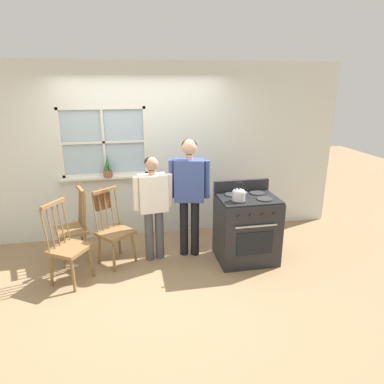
{
  "coord_description": "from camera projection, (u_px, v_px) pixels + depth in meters",
  "views": [
    {
      "loc": [
        -0.25,
        -3.89,
        2.41
      ],
      "look_at": [
        0.58,
        0.37,
        1.0
      ],
      "focal_mm": 32.0,
      "sensor_mm": 36.0,
      "label": 1
    }
  ],
  "objects": [
    {
      "name": "person_elderly_left",
      "position": [
        153.0,
        200.0,
        4.62
      ],
      "size": [
        0.54,
        0.26,
        1.47
      ],
      "rotation": [
        0.0,
        0.0,
        0.14
      ],
      "color": "#4C4C51",
      "rests_on": "ground_plane"
    },
    {
      "name": "handbag",
      "position": [
        102.0,
        199.0,
        4.67
      ],
      "size": [
        0.25,
        0.25,
        0.31
      ],
      "color": "brown",
      "rests_on": "chair_by_window"
    },
    {
      "name": "wall_back",
      "position": [
        144.0,
        153.0,
        5.31
      ],
      "size": [
        6.4,
        0.16,
        2.7
      ],
      "color": "silver",
      "rests_on": "ground_plane"
    },
    {
      "name": "potted_plant",
      "position": [
        108.0,
        170.0,
        5.19
      ],
      "size": [
        0.13,
        0.13,
        0.34
      ],
      "color": "#935B3D",
      "rests_on": "wall_back"
    },
    {
      "name": "stove",
      "position": [
        246.0,
        228.0,
        4.73
      ],
      "size": [
        0.8,
        0.68,
        1.08
      ],
      "color": "#232326",
      "rests_on": "ground_plane"
    },
    {
      "name": "kettle",
      "position": [
        239.0,
        194.0,
        4.4
      ],
      "size": [
        0.21,
        0.17,
        0.25
      ],
      "color": "#B7B7BC",
      "rests_on": "stove"
    },
    {
      "name": "person_teen_center",
      "position": [
        189.0,
        187.0,
        4.69
      ],
      "size": [
        0.57,
        0.3,
        1.68
      ],
      "rotation": [
        0.0,
        0.0,
        -0.23
      ],
      "color": "black",
      "rests_on": "ground_plane"
    },
    {
      "name": "chair_near_wall",
      "position": [
        68.0,
        248.0,
        4.2
      ],
      "size": [
        0.56,
        0.57,
        1.04
      ],
      "rotation": [
        0.0,
        0.0,
        1.01
      ],
      "color": "olive",
      "rests_on": "ground_plane"
    },
    {
      "name": "chair_center_cluster",
      "position": [
        73.0,
        229.0,
        4.73
      ],
      "size": [
        0.51,
        0.52,
        1.04
      ],
      "rotation": [
        0.0,
        0.0,
        -1.25
      ],
      "color": "olive",
      "rests_on": "ground_plane"
    },
    {
      "name": "chair_by_window",
      "position": [
        114.0,
        232.0,
        4.65
      ],
      "size": [
        0.58,
        0.57,
        1.04
      ],
      "rotation": [
        0.0,
        0.0,
        0.67
      ],
      "color": "olive",
      "rests_on": "ground_plane"
    },
    {
      "name": "ground_plane",
      "position": [
        153.0,
        277.0,
        4.42
      ],
      "size": [
        16.0,
        16.0,
        0.0
      ],
      "primitive_type": "plane",
      "color": "#937551"
    }
  ]
}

